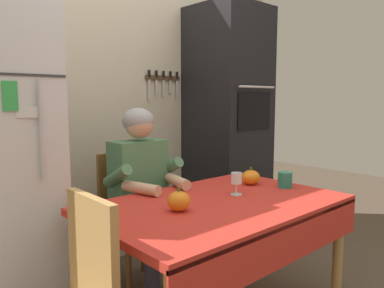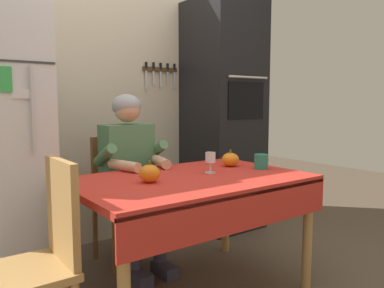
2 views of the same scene
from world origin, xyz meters
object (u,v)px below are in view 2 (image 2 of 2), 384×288
Objects in this scene: chair_left_side at (42,252)px; wine_glass at (210,159)px; chair_behind_person at (120,192)px; seated_person at (132,166)px; wall_oven at (223,117)px; pumpkin_medium at (230,160)px; coffee_mug at (261,161)px; pumpkin_large at (150,173)px; dining_table at (192,191)px.

wine_glass is at bearing 5.87° from chair_left_side.
seated_person is (0.00, -0.19, 0.23)m from chair_behind_person.
wall_oven is at bearing 6.53° from chair_behind_person.
pumpkin_medium is (-0.60, -0.76, -0.26)m from wall_oven.
wall_oven reaches higher than chair_behind_person.
coffee_mug is 0.83m from pumpkin_large.
seated_person reaches higher than chair_left_side.
chair_left_side reaches higher than dining_table.
pumpkin_large reaches higher than pumpkin_medium.
pumpkin_medium is at bearing 19.29° from dining_table.
pumpkin_large is (-0.83, 0.07, 0.00)m from coffee_mug.
pumpkin_large is at bearing 174.44° from dining_table.
pumpkin_medium is (0.73, 0.13, -0.00)m from pumpkin_large.
coffee_mug is 0.88× the size of wine_glass.
wall_oven is 1.00m from pumpkin_medium.
wine_glass reaches higher than pumpkin_medium.
wall_oven is 2.26× the size of chair_behind_person.
wall_oven is 17.32× the size of pumpkin_medium.
chair_behind_person reaches higher than wine_glass.
chair_behind_person is at bearing 109.50° from wine_glass.
seated_person is 10.07× the size of pumpkin_large.
chair_behind_person reaches higher than pumpkin_large.
coffee_mug is 0.22m from pumpkin_medium.
wine_glass is at bearing -64.67° from seated_person.
coffee_mug reaches higher than dining_table.
wall_oven is at bearing 52.00° from pumpkin_medium.
seated_person is at bearing 39.55° from chair_left_side.
chair_behind_person reaches higher than pumpkin_medium.
seated_person reaches higher than pumpkin_medium.
wall_oven is 1.11m from coffee_mug.
chair_behind_person and chair_left_side have the same top height.
pumpkin_large is at bearing 175.43° from coffee_mug.
wall_oven reaches higher than coffee_mug.
pumpkin_medium is at bearing -49.59° from chair_behind_person.
wine_glass is at bearing -134.74° from wall_oven.
dining_table is 0.62m from seated_person.
wall_oven is at bearing 34.06° from pumpkin_large.
chair_behind_person is (-1.14, -0.13, -0.54)m from wall_oven.
seated_person is 1.08m from chair_left_side.
dining_table is 10.46× the size of wine_glass.
pumpkin_large is at bearing -108.04° from seated_person.
chair_behind_person is 0.86m from wine_glass.
dining_table is at bearing -166.45° from wine_glass.
chair_left_side reaches higher than pumpkin_medium.
coffee_mug is at bearing 1.13° from chair_left_side.
coffee_mug is at bearing -52.46° from chair_behind_person.
dining_table is at bearing -83.73° from chair_behind_person.
wall_oven is at bearing 41.31° from dining_table.
chair_behind_person is (-0.09, 0.79, -0.14)m from dining_table.
pumpkin_medium is at bearing 22.82° from wine_glass.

